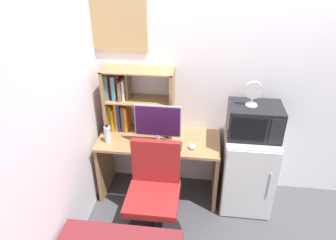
% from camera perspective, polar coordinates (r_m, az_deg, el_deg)
% --- Properties ---
extents(wall_back, '(6.40, 0.04, 2.60)m').
position_cam_1_polar(wall_back, '(3.34, 22.09, 6.32)').
color(wall_back, silver).
rests_on(wall_back, ground_plane).
extents(wall_left, '(0.04, 4.40, 2.60)m').
position_cam_1_polar(wall_left, '(2.15, -26.69, -8.10)').
color(wall_left, silver).
rests_on(wall_left, ground_plane).
extents(desk, '(1.26, 0.55, 0.72)m').
position_cam_1_polar(desk, '(3.38, -1.63, -6.56)').
color(desk, '#997047').
rests_on(desk, ground_plane).
extents(hutch_bookshelf, '(0.71, 0.27, 0.70)m').
position_cam_1_polar(hutch_bookshelf, '(3.27, -7.16, 3.80)').
color(hutch_bookshelf, '#997047').
rests_on(hutch_bookshelf, desk).
extents(monitor, '(0.46, 0.17, 0.44)m').
position_cam_1_polar(monitor, '(3.04, -1.86, -0.60)').
color(monitor, '#B7B7BC').
rests_on(monitor, desk).
extents(keyboard, '(0.41, 0.13, 0.02)m').
position_cam_1_polar(keyboard, '(3.15, -1.19, -4.59)').
color(keyboard, '#333338').
rests_on(keyboard, desk).
extents(computer_mouse, '(0.07, 0.09, 0.04)m').
position_cam_1_polar(computer_mouse, '(3.12, 4.38, -4.82)').
color(computer_mouse, silver).
rests_on(computer_mouse, desk).
extents(water_bottle, '(0.06, 0.06, 0.20)m').
position_cam_1_polar(water_bottle, '(3.22, -10.96, -2.52)').
color(water_bottle, silver).
rests_on(water_bottle, desk).
extents(mini_fridge, '(0.51, 0.56, 0.86)m').
position_cam_1_polar(mini_fridge, '(3.41, 14.14, -8.78)').
color(mini_fridge, silver).
rests_on(mini_fridge, ground_plane).
extents(microwave, '(0.50, 0.37, 0.32)m').
position_cam_1_polar(microwave, '(3.10, 15.45, -0.13)').
color(microwave, black).
rests_on(microwave, mini_fridge).
extents(desk_fan, '(0.16, 0.11, 0.24)m').
position_cam_1_polar(desk_fan, '(2.95, 15.27, 4.85)').
color(desk_fan, silver).
rests_on(desk_fan, microwave).
extents(desk_chair, '(0.55, 0.55, 0.95)m').
position_cam_1_polar(desk_chair, '(3.04, -2.58, -14.01)').
color(desk_chair, black).
rests_on(desk_chair, ground_plane).
extents(wall_corkboard, '(0.75, 0.02, 0.53)m').
position_cam_1_polar(wall_corkboard, '(3.18, -10.78, 16.86)').
color(wall_corkboard, tan).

